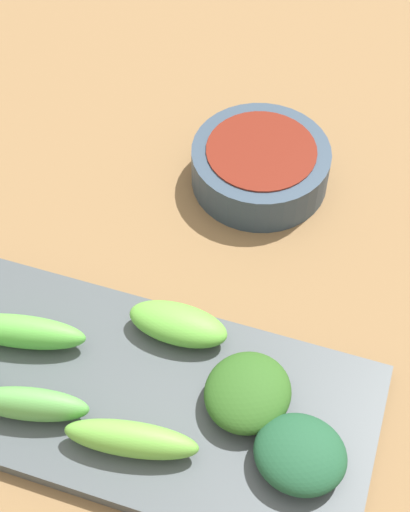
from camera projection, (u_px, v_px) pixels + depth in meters
The scene contains 9 objects.
tabletop at pixel (207, 277), 0.60m from camera, with size 2.10×2.10×0.02m, color olive.
sauce_bowl at pixel (260, 164), 0.63m from camera, with size 0.11×0.11×0.04m.
serving_plate at pixel (138, 397), 0.52m from camera, with size 0.15×0.32×0.01m, color #474F53.
broccoli_leafy_0 at pixel (248, 392), 0.50m from camera, with size 0.06×0.06×0.03m, color #2E5E20.
broccoli_leafy_2 at pixel (300, 454), 0.48m from camera, with size 0.05×0.06×0.03m, color #1F5132.
broccoli_stalk_3 at pixel (184, 326), 0.53m from camera, with size 0.03×0.07×0.02m, color #67B841.
broccoli_stalk_4 at pixel (21, 332), 0.53m from camera, with size 0.02×0.09×0.03m, color #5DBA46.
broccoli_stalk_5 at pixel (133, 440), 0.48m from camera, with size 0.02×0.09×0.03m, color #6FBB44.
broccoli_stalk_6 at pixel (30, 404), 0.50m from camera, with size 0.02×0.08×0.03m, color #5DA94F.
Camera 1 is at (0.33, 0.10, 0.50)m, focal length 54.47 mm.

